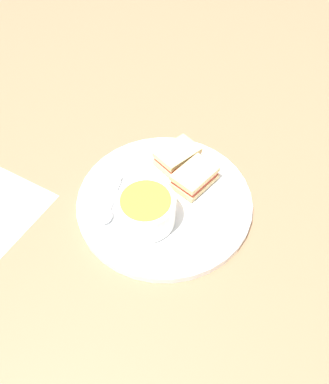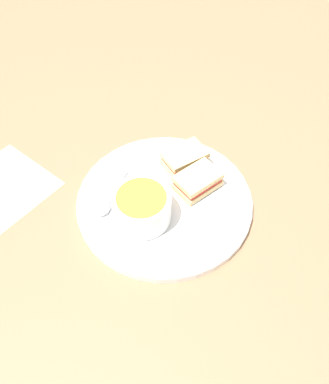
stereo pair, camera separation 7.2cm
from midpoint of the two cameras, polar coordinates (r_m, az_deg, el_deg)
The scene contains 6 objects.
ground_plane at distance 0.75m, azimuth 2.75°, elevation -1.93°, with size 2.40×2.40×0.00m, color #8E6B4C.
plate at distance 0.74m, azimuth 2.78°, elevation -1.42°, with size 0.35×0.35×0.02m.
soup_bowl at distance 0.68m, azimuth -0.46°, elevation -2.48°, with size 0.11×0.11×0.06m.
spoon at distance 0.72m, azimuth -6.12°, elevation -2.14°, with size 0.09×0.10×0.01m.
sandwich_half_near at distance 0.74m, azimuth 7.83°, elevation 1.52°, with size 0.07×0.10×0.03m.
sandwich_half_far at distance 0.78m, azimuth 5.72°, elevation 5.03°, with size 0.06×0.09×0.03m.
Camera 2 is at (-0.39, 0.22, 0.60)m, focal length 35.00 mm.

